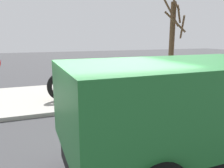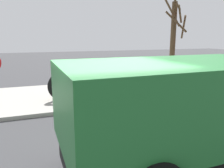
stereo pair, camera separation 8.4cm
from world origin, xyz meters
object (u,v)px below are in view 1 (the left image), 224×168
(loose_tire, at_px, (61,86))
(dump_truck_green, at_px, (224,93))
(bare_tree, at_px, (172,43))
(fire_hydrant, at_px, (59,88))

(loose_tire, xyz_separation_m, dump_truck_green, (2.93, -5.98, 0.85))
(loose_tire, relative_size, bare_tree, 0.24)
(bare_tree, bearing_deg, loose_tire, 179.84)
(loose_tire, bearing_deg, dump_truck_green, -63.90)
(loose_tire, bearing_deg, fire_hydrant, 122.38)
(fire_hydrant, relative_size, bare_tree, 0.19)
(loose_tire, xyz_separation_m, bare_tree, (5.67, -0.02, 1.82))
(dump_truck_green, bearing_deg, bare_tree, 65.33)
(fire_hydrant, bearing_deg, bare_tree, -1.32)
(fire_hydrant, bearing_deg, loose_tire, -57.62)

